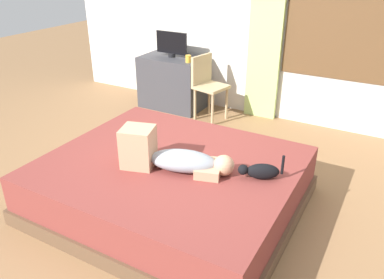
{
  "coord_description": "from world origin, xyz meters",
  "views": [
    {
      "loc": [
        1.56,
        -2.41,
        2.09
      ],
      "look_at": [
        0.08,
        0.23,
        0.61
      ],
      "focal_mm": 36.12,
      "sensor_mm": 36.0,
      "label": 1
    }
  ],
  "objects_px": {
    "cat": "(260,171)",
    "cup": "(188,59)",
    "person_lying": "(171,156)",
    "chair_by_desk": "(207,82)",
    "bed": "(171,184)",
    "desk": "(173,82)",
    "tv_monitor": "(172,44)"
  },
  "relations": [
    {
      "from": "cat",
      "to": "cup",
      "type": "height_order",
      "value": "cup"
    },
    {
      "from": "person_lying",
      "to": "cup",
      "type": "distance_m",
      "value": 2.33
    },
    {
      "from": "cup",
      "to": "chair_by_desk",
      "type": "relative_size",
      "value": 0.11
    },
    {
      "from": "bed",
      "to": "cup",
      "type": "height_order",
      "value": "cup"
    },
    {
      "from": "bed",
      "to": "person_lying",
      "type": "relative_size",
      "value": 2.31
    },
    {
      "from": "desk",
      "to": "tv_monitor",
      "type": "height_order",
      "value": "tv_monitor"
    },
    {
      "from": "desk",
      "to": "chair_by_desk",
      "type": "height_order",
      "value": "chair_by_desk"
    },
    {
      "from": "cat",
      "to": "tv_monitor",
      "type": "height_order",
      "value": "tv_monitor"
    },
    {
      "from": "bed",
      "to": "desk",
      "type": "height_order",
      "value": "desk"
    },
    {
      "from": "desk",
      "to": "tv_monitor",
      "type": "relative_size",
      "value": 1.87
    },
    {
      "from": "cat",
      "to": "cup",
      "type": "bearing_deg",
      "value": 132.87
    },
    {
      "from": "person_lying",
      "to": "desk",
      "type": "distance_m",
      "value": 2.61
    },
    {
      "from": "person_lying",
      "to": "tv_monitor",
      "type": "relative_size",
      "value": 1.94
    },
    {
      "from": "tv_monitor",
      "to": "cup",
      "type": "xyz_separation_m",
      "value": [
        0.35,
        -0.14,
        -0.13
      ]
    },
    {
      "from": "person_lying",
      "to": "desk",
      "type": "relative_size",
      "value": 1.04
    },
    {
      "from": "cup",
      "to": "person_lying",
      "type": "bearing_deg",
      "value": -63.57
    },
    {
      "from": "person_lying",
      "to": "cup",
      "type": "xyz_separation_m",
      "value": [
        -1.03,
        2.08,
        0.22
      ]
    },
    {
      "from": "person_lying",
      "to": "desk",
      "type": "xyz_separation_m",
      "value": [
        -1.37,
        2.22,
        -0.2
      ]
    },
    {
      "from": "tv_monitor",
      "to": "chair_by_desk",
      "type": "height_order",
      "value": "tv_monitor"
    },
    {
      "from": "bed",
      "to": "cup",
      "type": "bearing_deg",
      "value": 115.91
    },
    {
      "from": "person_lying",
      "to": "chair_by_desk",
      "type": "xyz_separation_m",
      "value": [
        -0.74,
        2.07,
        -0.06
      ]
    },
    {
      "from": "person_lying",
      "to": "tv_monitor",
      "type": "xyz_separation_m",
      "value": [
        -1.38,
        2.22,
        0.35
      ]
    },
    {
      "from": "bed",
      "to": "cup",
      "type": "distance_m",
      "value": 2.28
    },
    {
      "from": "desk",
      "to": "tv_monitor",
      "type": "distance_m",
      "value": 0.55
    },
    {
      "from": "person_lying",
      "to": "cup",
      "type": "height_order",
      "value": "cup"
    },
    {
      "from": "bed",
      "to": "desk",
      "type": "relative_size",
      "value": 2.4
    },
    {
      "from": "cat",
      "to": "chair_by_desk",
      "type": "relative_size",
      "value": 0.39
    },
    {
      "from": "person_lying",
      "to": "desk",
      "type": "bearing_deg",
      "value": 121.68
    },
    {
      "from": "bed",
      "to": "cat",
      "type": "relative_size",
      "value": 6.52
    },
    {
      "from": "bed",
      "to": "cup",
      "type": "xyz_separation_m",
      "value": [
        -0.96,
        1.98,
        0.56
      ]
    },
    {
      "from": "desk",
      "to": "cup",
      "type": "relative_size",
      "value": 9.25
    },
    {
      "from": "cat",
      "to": "chair_by_desk",
      "type": "bearing_deg",
      "value": 127.75
    }
  ]
}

